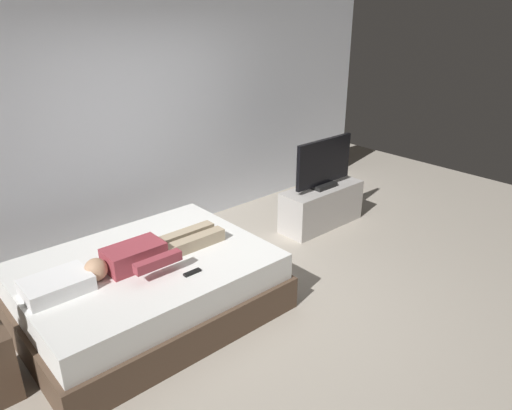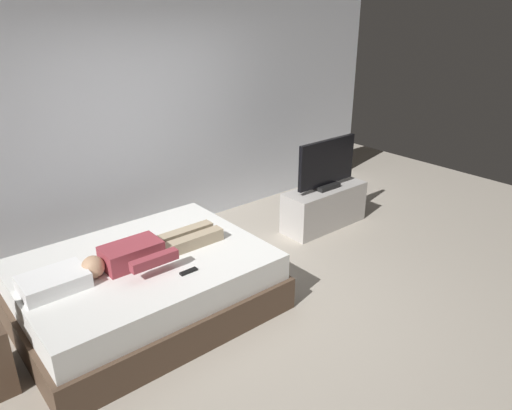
# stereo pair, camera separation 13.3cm
# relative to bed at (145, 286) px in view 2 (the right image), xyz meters

# --- Properties ---
(ground_plane) EXTENTS (10.00, 10.00, 0.00)m
(ground_plane) POSITION_rel_bed_xyz_m (0.75, -0.59, -0.26)
(ground_plane) COLOR #ADA393
(back_wall) EXTENTS (6.40, 0.10, 2.80)m
(back_wall) POSITION_rel_bed_xyz_m (1.15, 1.42, 1.14)
(back_wall) COLOR silver
(back_wall) RESTS_ON ground
(bed) EXTENTS (2.10, 1.59, 0.54)m
(bed) POSITION_rel_bed_xyz_m (0.00, 0.00, 0.00)
(bed) COLOR brown
(bed) RESTS_ON ground
(pillow) EXTENTS (0.48, 0.34, 0.12)m
(pillow) POSITION_rel_bed_xyz_m (-0.73, 0.00, 0.34)
(pillow) COLOR white
(pillow) RESTS_ON bed
(person) EXTENTS (1.26, 0.46, 0.18)m
(person) POSITION_rel_bed_xyz_m (0.03, -0.04, 0.36)
(person) COLOR #993842
(person) RESTS_ON bed
(remote) EXTENTS (0.15, 0.04, 0.02)m
(remote) POSITION_rel_bed_xyz_m (0.18, -0.45, 0.28)
(remote) COLOR black
(remote) RESTS_ON bed
(tv_stand) EXTENTS (1.10, 0.40, 0.50)m
(tv_stand) POSITION_rel_bed_xyz_m (2.52, 0.22, -0.01)
(tv_stand) COLOR #B7B2AD
(tv_stand) RESTS_ON ground
(tv) EXTENTS (0.88, 0.20, 0.59)m
(tv) POSITION_rel_bed_xyz_m (2.52, 0.22, 0.52)
(tv) COLOR black
(tv) RESTS_ON tv_stand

